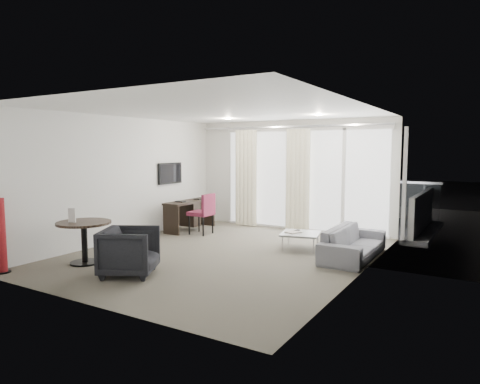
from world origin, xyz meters
The scene contains 28 objects.
floor centered at (0.00, 0.00, 0.00)m, with size 5.00×6.00×0.00m, color #5D584B.
ceiling centered at (0.00, 0.00, 2.60)m, with size 5.00×6.00×0.00m, color white.
wall_left centered at (-2.50, 0.00, 1.30)m, with size 0.00×6.00×2.60m, color silver.
wall_right centered at (2.50, 0.00, 1.30)m, with size 0.00×6.00×2.60m, color silver.
wall_front centered at (0.00, -3.00, 1.30)m, with size 5.00×0.00×2.60m, color silver.
window_panel centered at (0.30, 2.98, 1.20)m, with size 4.00×0.02×2.38m, color white, non-canonical shape.
window_frame centered at (0.30, 2.97, 1.20)m, with size 4.10×0.06×2.44m, color white, non-canonical shape.
curtain_left centered at (-1.15, 2.82, 1.20)m, with size 0.60×0.20×2.38m, color #F9F1CD, non-canonical shape.
curtain_right centered at (0.25, 2.82, 1.20)m, with size 0.60×0.20×2.38m, color #F9F1CD, non-canonical shape.
curtain_track centered at (0.00, 2.82, 2.45)m, with size 4.80×0.04×0.04m, color #B2B2B7, non-canonical shape.
downlight_a centered at (-0.90, 1.60, 2.59)m, with size 0.12×0.12×0.02m, color #FFE0B2.
downlight_b centered at (1.20, 1.60, 2.59)m, with size 0.12×0.12×0.02m, color #FFE0B2.
desk centered at (-2.00, 1.62, 0.35)m, with size 0.46×1.49×0.70m, color black, non-canonical shape.
tv centered at (-2.46, 1.45, 1.35)m, with size 0.05×0.80×0.50m, color black, non-canonical shape.
desk_chair centered at (-1.47, 1.34, 0.47)m, with size 0.51×0.48×0.93m, color maroon, non-canonical shape.
round_table centered at (-1.67, -1.72, 0.36)m, with size 0.89×0.89×0.71m, color black, non-canonical shape.
menu_card centered at (-1.78, -1.86, 0.72)m, with size 0.13×0.02×0.24m, color white, non-canonical shape.
red_lamp centered at (-2.33, -2.75, 0.59)m, with size 0.23×0.23×1.17m, color maroon.
tub_armchair centered at (-0.53, -1.81, 0.37)m, with size 0.78×0.81×0.73m, color black.
coffee_table centered at (1.05, 1.12, 0.16)m, with size 0.71×0.71×0.32m, color gray, non-canonical shape.
remote centered at (0.92, 1.25, 0.36)m, with size 0.05×0.16×0.02m, color black, non-canonical shape.
magazine centered at (0.92, 1.08, 0.36)m, with size 0.23×0.29×0.02m, color gray, non-canonical shape.
sofa centered at (2.12, 0.99, 0.27)m, with size 1.86×0.73×0.54m, color slate.
terrace_slab centered at (0.30, 4.50, -0.06)m, with size 5.60×3.00×0.12m, color #4D4D50.
rattan_chair_a centered at (1.10, 4.09, 0.37)m, with size 0.50×0.50×0.73m, color #4A2E1A, non-canonical shape.
rattan_chair_b centered at (1.44, 4.23, 0.41)m, with size 0.56×0.56×0.82m, color #4A2E1A, non-canonical shape.
rattan_table centered at (1.35, 4.04, 0.26)m, with size 0.53×0.53×0.53m, color #4A2E1A, non-canonical shape.
balustrade centered at (0.30, 5.95, 0.50)m, with size 5.50×0.06×1.05m, color #B2B2B7, non-canonical shape.
Camera 1 is at (4.21, -6.44, 1.93)m, focal length 32.00 mm.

